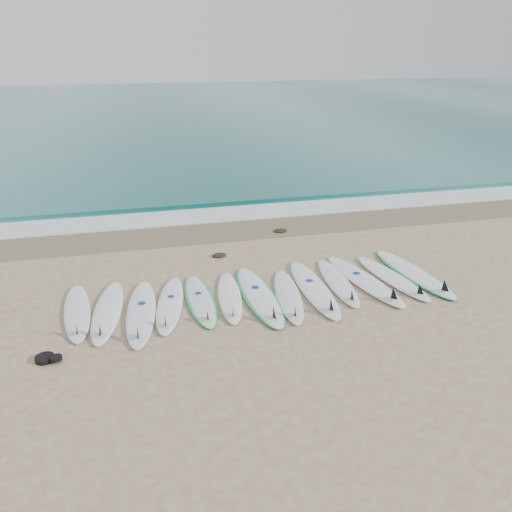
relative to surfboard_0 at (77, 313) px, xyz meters
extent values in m
plane|color=tan|center=(3.71, -0.06, -0.05)|extent=(120.00, 120.00, 0.00)
cube|color=#226B67|center=(3.71, 32.44, -0.04)|extent=(120.00, 55.00, 0.03)
cube|color=#70644A|center=(3.71, 4.04, -0.05)|extent=(120.00, 1.80, 0.01)
cube|color=silver|center=(3.71, 5.44, -0.03)|extent=(120.00, 1.40, 0.04)
cube|color=#226B67|center=(3.71, 6.94, 0.00)|extent=(120.00, 1.00, 0.10)
ellipsoid|color=white|center=(-0.01, 0.07, -0.01)|extent=(0.74, 2.51, 0.08)
cone|color=black|center=(0.08, -0.82, 0.13)|extent=(0.23, 0.28, 0.26)
ellipsoid|color=white|center=(0.59, -0.03, -0.01)|extent=(0.79, 2.65, 0.08)
cone|color=black|center=(0.50, -0.98, 0.14)|extent=(0.25, 0.30, 0.28)
ellipsoid|color=white|center=(1.24, -0.24, -0.01)|extent=(0.78, 2.78, 0.09)
cone|color=black|center=(1.16, -1.24, 0.15)|extent=(0.25, 0.31, 0.29)
cylinder|color=navy|center=(1.26, 0.03, 0.04)|extent=(0.17, 0.17, 0.01)
ellipsoid|color=white|center=(1.83, -0.03, -0.01)|extent=(0.92, 2.53, 0.08)
cone|color=black|center=(1.68, -0.93, 0.13)|extent=(0.25, 0.30, 0.26)
cylinder|color=navy|center=(1.87, 0.20, 0.03)|extent=(0.16, 0.16, 0.01)
ellipsoid|color=white|center=(2.45, -0.01, -0.01)|extent=(0.59, 2.39, 0.08)
ellipsoid|color=#1DB95F|center=(2.45, -0.01, -0.02)|extent=(0.67, 2.41, 0.05)
cone|color=black|center=(2.48, -0.87, 0.13)|extent=(0.21, 0.26, 0.25)
cylinder|color=navy|center=(2.44, 0.22, 0.03)|extent=(0.14, 0.14, 0.01)
ellipsoid|color=white|center=(3.08, 0.00, -0.01)|extent=(0.74, 2.38, 0.08)
cone|color=black|center=(2.98, -0.85, 0.12)|extent=(0.22, 0.27, 0.25)
ellipsoid|color=white|center=(3.69, -0.10, -0.01)|extent=(0.71, 2.87, 0.09)
ellipsoid|color=#1DB95F|center=(3.69, -0.10, -0.01)|extent=(0.80, 2.90, 0.07)
cone|color=black|center=(3.73, -1.15, 0.16)|extent=(0.25, 0.31, 0.30)
cylinder|color=navy|center=(3.68, 0.17, 0.04)|extent=(0.17, 0.17, 0.01)
ellipsoid|color=white|center=(4.29, -0.24, -0.01)|extent=(0.88, 2.54, 0.08)
cone|color=black|center=(4.16, -1.14, 0.13)|extent=(0.25, 0.29, 0.27)
ellipsoid|color=white|center=(4.92, -0.06, 0.00)|extent=(0.63, 2.89, 0.09)
cone|color=black|center=(4.91, -1.12, 0.16)|extent=(0.25, 0.31, 0.31)
cylinder|color=navy|center=(4.93, 0.21, 0.04)|extent=(0.17, 0.17, 0.01)
ellipsoid|color=white|center=(5.56, 0.11, -0.01)|extent=(0.66, 2.50, 0.08)
cone|color=black|center=(5.50, -0.79, 0.13)|extent=(0.22, 0.28, 0.26)
ellipsoid|color=white|center=(6.16, 0.05, 0.00)|extent=(1.09, 2.93, 0.09)
cone|color=black|center=(6.34, -0.98, 0.16)|extent=(0.29, 0.34, 0.31)
cylinder|color=navy|center=(6.11, 0.32, 0.04)|extent=(0.19, 0.19, 0.01)
ellipsoid|color=white|center=(6.84, 0.03, -0.01)|extent=(0.97, 2.62, 0.08)
cone|color=black|center=(7.00, -0.89, 0.14)|extent=(0.26, 0.31, 0.27)
ellipsoid|color=white|center=(7.45, 0.13, -0.01)|extent=(0.94, 2.91, 0.09)
ellipsoid|color=#1DB95F|center=(7.45, 0.13, -0.01)|extent=(1.04, 2.95, 0.07)
cone|color=black|center=(7.57, -0.91, 0.16)|extent=(0.28, 0.33, 0.31)
ellipsoid|color=black|center=(3.24, 2.24, -0.02)|extent=(0.36, 0.28, 0.07)
ellipsoid|color=black|center=(5.23, 3.58, -0.02)|extent=(0.39, 0.30, 0.08)
cylinder|color=black|center=(-0.40, -1.47, -0.01)|extent=(0.32, 0.32, 0.08)
cylinder|color=black|center=(-0.20, -1.57, 0.03)|extent=(0.20, 0.20, 0.06)
camera|label=1|loc=(1.44, -9.21, 4.95)|focal=35.00mm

